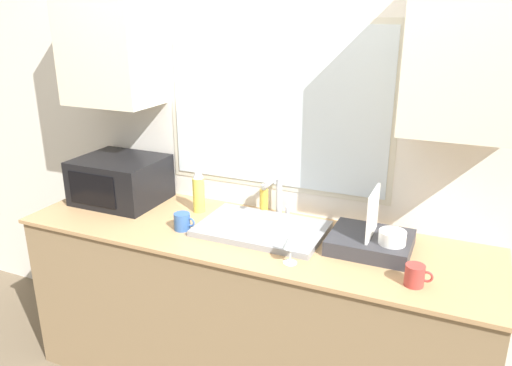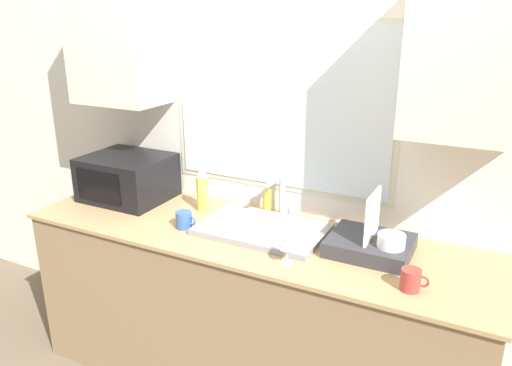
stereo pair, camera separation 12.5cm
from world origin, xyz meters
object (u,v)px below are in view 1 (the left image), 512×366
(dish_rack, at_px, (372,240))
(spray_bottle, at_px, (199,190))
(microwave, at_px, (121,180))
(faucet, at_px, (278,191))
(soap_bottle, at_px, (264,201))
(wine_glass, at_px, (290,242))
(mug_near_sink, at_px, (182,222))

(dish_rack, xyz_separation_m, spray_bottle, (-0.96, 0.09, 0.07))
(microwave, xyz_separation_m, dish_rack, (1.45, -0.05, -0.08))
(faucet, bearing_deg, dish_rack, -18.91)
(faucet, height_order, spray_bottle, spray_bottle)
(soap_bottle, bearing_deg, wine_glass, -55.45)
(mug_near_sink, height_order, wine_glass, wine_glass)
(dish_rack, height_order, spray_bottle, dish_rack)
(mug_near_sink, distance_m, wine_glass, 0.63)
(soap_bottle, bearing_deg, microwave, -169.70)
(microwave, bearing_deg, faucet, 8.56)
(spray_bottle, distance_m, wine_glass, 0.75)
(microwave, height_order, spray_bottle, spray_bottle)
(mug_near_sink, xyz_separation_m, wine_glass, (0.62, -0.11, 0.06))
(soap_bottle, bearing_deg, mug_near_sink, -129.47)
(faucet, xyz_separation_m, spray_bottle, (-0.42, -0.10, -0.02))
(spray_bottle, xyz_separation_m, mug_near_sink, (0.04, -0.24, -0.08))
(dish_rack, xyz_separation_m, mug_near_sink, (-0.92, -0.16, -0.01))
(microwave, bearing_deg, dish_rack, -1.87)
(spray_bottle, xyz_separation_m, soap_bottle, (0.34, 0.11, -0.05))
(microwave, bearing_deg, mug_near_sink, -21.01)
(dish_rack, height_order, mug_near_sink, dish_rack)
(soap_bottle, bearing_deg, dish_rack, -17.58)
(soap_bottle, bearing_deg, faucet, -8.73)
(dish_rack, distance_m, wine_glass, 0.41)
(faucet, bearing_deg, mug_near_sink, -137.78)
(mug_near_sink, bearing_deg, spray_bottle, 100.36)
(faucet, height_order, soap_bottle, faucet)
(microwave, distance_m, mug_near_sink, 0.58)
(dish_rack, bearing_deg, mug_near_sink, -170.22)
(spray_bottle, height_order, wine_glass, spray_bottle)
(microwave, relative_size, spray_bottle, 1.81)
(faucet, distance_m, spray_bottle, 0.44)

